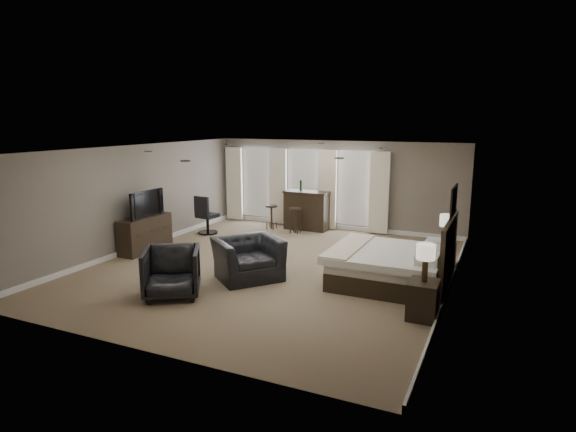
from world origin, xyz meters
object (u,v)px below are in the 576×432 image
at_px(bar_counter, 307,210).
at_px(bar_stool_left, 272,217).
at_px(armchair_far, 172,270).
at_px(tv, 144,214).
at_px(lamp_far, 447,229).
at_px(dresser, 145,234).
at_px(desk_chair, 207,214).
at_px(bar_stool_right, 295,220).
at_px(nightstand_near, 423,300).
at_px(armchair_near, 248,252).
at_px(lamp_near, 425,263).
at_px(nightstand_far, 445,256).
at_px(bed, 390,250).

bearing_deg(bar_counter, bar_stool_left, -156.11).
bearing_deg(armchair_far, bar_stool_left, 66.00).
bearing_deg(tv, armchair_far, -131.38).
relative_size(lamp_far, dresser, 0.43).
distance_m(armchair_far, desk_chair, 4.94).
height_order(tv, bar_stool_right, tv).
height_order(lamp_far, armchair_far, lamp_far).
relative_size(nightstand_near, lamp_far, 0.98).
xyz_separation_m(lamp_far, bar_stool_right, (-4.31, 1.74, -0.52)).
bearing_deg(dresser, lamp_far, 12.62).
distance_m(armchair_far, bar_counter, 6.15).
xyz_separation_m(tv, bar_stool_left, (1.76, 3.47, -0.58)).
bearing_deg(armchair_near, desk_chair, 84.72).
bearing_deg(lamp_far, armchair_near, -147.08).
xyz_separation_m(lamp_far, bar_counter, (-4.20, 2.35, -0.31)).
bearing_deg(armchair_far, dresser, 106.73).
xyz_separation_m(dresser, armchair_near, (3.33, -0.78, 0.13)).
xyz_separation_m(lamp_near, bar_stool_left, (-5.16, 4.83, -0.58)).
xyz_separation_m(nightstand_far, dresser, (-6.92, -1.55, 0.15)).
xyz_separation_m(bed, dresser, (-6.03, -0.10, -0.27)).
bearing_deg(nightstand_far, lamp_near, -90.00).
relative_size(dresser, armchair_near, 1.16).
height_order(armchair_near, bar_stool_right, armchair_near).
bearing_deg(nightstand_near, bar_stool_left, 136.94).
relative_size(nightstand_near, nightstand_far, 1.09).
height_order(nightstand_near, lamp_far, lamp_far).
bearing_deg(lamp_near, nightstand_near, 0.00).
relative_size(lamp_near, lamp_far, 0.99).
distance_m(lamp_near, bar_counter, 6.73).
height_order(nightstand_far, lamp_far, lamp_far).
height_order(nightstand_far, dresser, dresser).
distance_m(nightstand_near, bar_counter, 6.73).
xyz_separation_m(tv, bar_counter, (2.72, 3.90, -0.37)).
relative_size(armchair_near, bar_counter, 0.97).
xyz_separation_m(nightstand_near, nightstand_far, (0.00, 2.90, -0.03)).
distance_m(armchair_near, bar_stool_left, 4.54).
height_order(bed, dresser, bed).
distance_m(armchair_near, bar_counter, 4.72).
xyz_separation_m(armchair_near, bar_stool_right, (-0.71, 4.06, -0.19)).
height_order(bed, nightstand_near, bed).
distance_m(lamp_near, lamp_far, 2.90).
bearing_deg(bed, armchair_near, -162.05).
height_order(dresser, bar_stool_right, dresser).
distance_m(nightstand_near, armchair_near, 3.65).
bearing_deg(nightstand_far, tv, -167.38).
bearing_deg(tv, lamp_near, -101.05).
relative_size(nightstand_near, bar_counter, 0.47).
distance_m(tv, armchair_far, 3.42).
relative_size(nightstand_far, lamp_far, 0.90).
relative_size(tv, armchair_near, 0.89).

